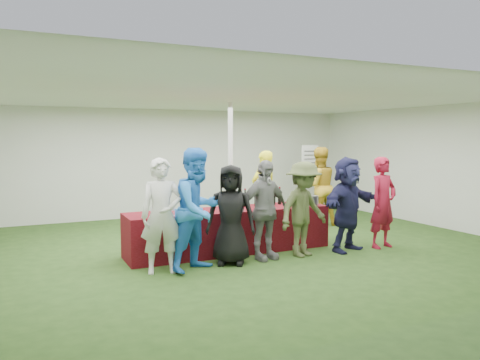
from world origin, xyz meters
name	(u,v)px	position (x,y,z in m)	size (l,w,h in m)	color
ground	(232,248)	(0.00, 0.00, 0.00)	(60.00, 60.00, 0.00)	#284719
tent	(230,169)	(0.50, 1.20, 1.35)	(10.00, 10.00, 10.00)	white
serving_table	(230,230)	(-0.15, -0.21, 0.38)	(3.60, 0.80, 0.75)	maroon
wine_bottles	(261,199)	(0.54, -0.06, 0.87)	(0.90, 0.16, 0.32)	black
wine_glasses	(213,206)	(-0.56, -0.46, 0.86)	(2.81, 0.11, 0.16)	silver
water_bottle	(230,202)	(-0.11, -0.13, 0.85)	(0.07, 0.07, 0.23)	silver
bar_towel	(301,203)	(1.34, -0.16, 0.77)	(0.25, 0.18, 0.03)	white
dump_bucket	(311,200)	(1.39, -0.43, 0.84)	(0.25, 0.25, 0.18)	slate
wine_list_sign	(310,164)	(3.31, 2.49, 1.32)	(0.50, 0.03, 1.80)	slate
staff_pourer	(264,192)	(1.14, 0.93, 0.86)	(0.63, 0.41, 1.72)	yellow
staff_back	(319,186)	(2.70, 1.21, 0.89)	(0.86, 0.67, 1.78)	gold
customer_0	(162,216)	(-1.57, -0.96, 0.85)	(0.62, 0.41, 1.69)	silver
customer_1	(198,209)	(-1.04, -1.05, 0.92)	(0.89, 0.70, 1.84)	blue
customer_2	(231,215)	(-0.46, -0.95, 0.78)	(0.77, 0.50, 1.57)	black
customer_3	(264,210)	(0.15, -0.93, 0.81)	(0.95, 0.40, 1.63)	slate
customer_4	(304,209)	(0.84, -1.03, 0.80)	(1.03, 0.59, 1.59)	#454F29
customer_5	(347,204)	(1.74, -1.04, 0.83)	(1.54, 0.49, 1.66)	#1B1C42
customer_6	(383,202)	(2.49, -1.10, 0.82)	(0.60, 0.39, 1.64)	maroon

